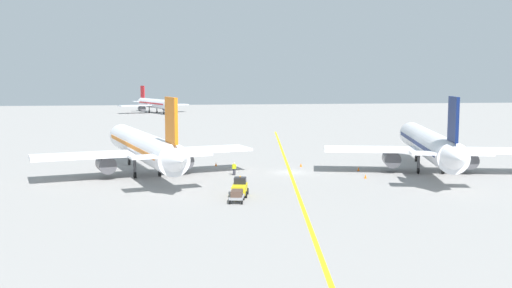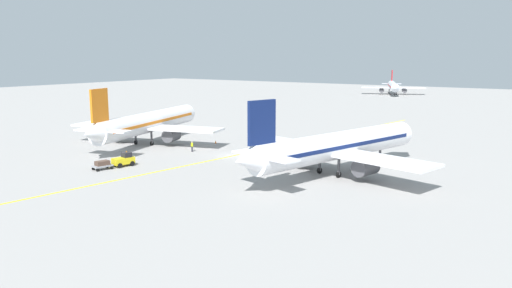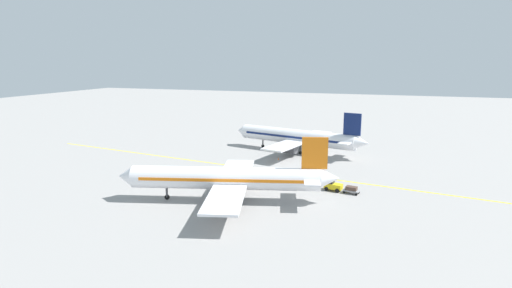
# 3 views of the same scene
# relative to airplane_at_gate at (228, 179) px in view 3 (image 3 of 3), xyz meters

# --- Properties ---
(ground_plane) EXTENTS (400.00, 400.00, 0.00)m
(ground_plane) POSITION_rel_airplane_at_gate_xyz_m (19.23, -0.41, -3.71)
(ground_plane) COLOR gray
(apron_yellow_centreline) EXTENTS (17.36, 118.85, 0.01)m
(apron_yellow_centreline) POSITION_rel_airplane_at_gate_xyz_m (19.23, -0.41, -3.71)
(apron_yellow_centreline) COLOR yellow
(apron_yellow_centreline) RESTS_ON ground
(airplane_at_gate) EXTENTS (28.39, 35.03, 10.60)m
(airplane_at_gate) POSITION_rel_airplane_at_gate_xyz_m (0.00, 0.00, 0.00)
(airplane_at_gate) COLOR white
(airplane_at_gate) RESTS_ON ground
(airplane_adjacent_stand) EXTENTS (28.43, 35.14, 10.60)m
(airplane_adjacent_stand) POSITION_rel_airplane_at_gate_xyz_m (37.78, -2.62, 0.00)
(airplane_adjacent_stand) COLOR white
(airplane_adjacent_stand) RESTS_ON ground
(baggage_tug_white) EXTENTS (2.26, 3.24, 2.11)m
(baggage_tug_white) POSITION_rel_airplane_at_gate_xyz_m (10.71, -15.13, -2.81)
(baggage_tug_white) COLOR gold
(baggage_tug_white) RESTS_ON ground
(baggage_cart_trailing) EXTENTS (1.91, 2.83, 1.24)m
(baggage_cart_trailing) POSITION_rel_airplane_at_gate_xyz_m (10.03, -18.36, -2.95)
(baggage_cart_trailing) COLOR gray
(baggage_cart_trailing) RESTS_ON ground
(ground_crew_worker) EXTENTS (0.54, 0.34, 1.68)m
(ground_crew_worker) POSITION_rel_airplane_at_gate_xyz_m (11.57, -1.48, -2.80)
(ground_crew_worker) COLOR #23232D
(ground_crew_worker) RESTS_ON ground
(traffic_cone_near_nose) EXTENTS (0.32, 0.32, 0.55)m
(traffic_cone_near_nose) POSITION_rel_airplane_at_gate_xyz_m (21.80, 4.53, -3.43)
(traffic_cone_near_nose) COLOR orange
(traffic_cone_near_nose) RESTS_ON ground
(traffic_cone_mid_apron) EXTENTS (0.32, 0.32, 0.55)m
(traffic_cone_mid_apron) POSITION_rel_airplane_at_gate_xyz_m (9.83, 6.90, -3.43)
(traffic_cone_mid_apron) COLOR orange
(traffic_cone_mid_apron) RESTS_ON ground
(traffic_cone_by_wingtip) EXTENTS (0.32, 0.32, 0.55)m
(traffic_cone_by_wingtip) POSITION_rel_airplane_at_gate_xyz_m (28.77, -0.27, -3.43)
(traffic_cone_by_wingtip) COLOR orange
(traffic_cone_by_wingtip) RESTS_ON ground
(traffic_cone_far_edge) EXTENTS (0.32, 0.32, 0.55)m
(traffic_cone_far_edge) POSITION_rel_airplane_at_gate_xyz_m (27.72, -6.37, -3.43)
(traffic_cone_far_edge) COLOR orange
(traffic_cone_far_edge) RESTS_ON ground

